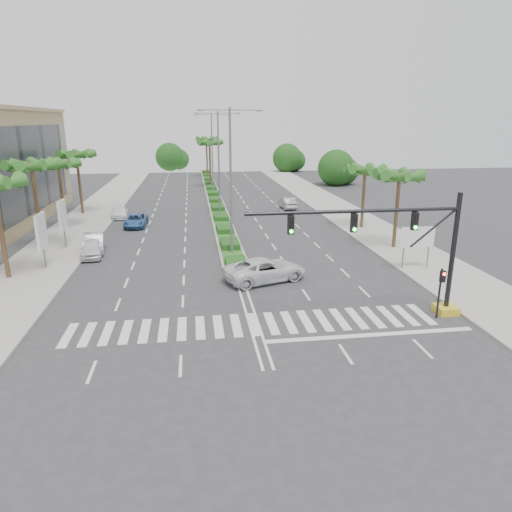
{
  "coord_description": "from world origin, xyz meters",
  "views": [
    {
      "loc": [
        -3.13,
        -23.23,
        10.98
      ],
      "look_at": [
        0.59,
        3.35,
        3.0
      ],
      "focal_mm": 32.0,
      "sensor_mm": 36.0,
      "label": 1
    }
  ],
  "objects_px": {
    "car_parked_c": "(136,221)",
    "car_parked_d": "(119,212)",
    "car_parked_b": "(94,243)",
    "car_parked_a": "(92,248)",
    "car_right": "(287,203)",
    "car_crossing": "(265,270)"
  },
  "relations": [
    {
      "from": "car_parked_c",
      "to": "car_parked_d",
      "type": "bearing_deg",
      "value": 116.97
    },
    {
      "from": "car_parked_b",
      "to": "car_parked_d",
      "type": "distance_m",
      "value": 14.74
    },
    {
      "from": "car_parked_a",
      "to": "car_parked_d",
      "type": "relative_size",
      "value": 0.94
    },
    {
      "from": "car_parked_d",
      "to": "car_right",
      "type": "bearing_deg",
      "value": 2.18
    },
    {
      "from": "car_crossing",
      "to": "car_right",
      "type": "relative_size",
      "value": 1.31
    },
    {
      "from": "car_parked_a",
      "to": "car_right",
      "type": "height_order",
      "value": "car_right"
    },
    {
      "from": "car_parked_a",
      "to": "car_parked_b",
      "type": "distance_m",
      "value": 1.65
    },
    {
      "from": "car_parked_b",
      "to": "car_right",
      "type": "distance_m",
      "value": 27.31
    },
    {
      "from": "car_parked_b",
      "to": "car_crossing",
      "type": "height_order",
      "value": "car_crossing"
    },
    {
      "from": "car_parked_b",
      "to": "car_parked_a",
      "type": "bearing_deg",
      "value": -92.75
    },
    {
      "from": "car_parked_b",
      "to": "car_parked_d",
      "type": "xyz_separation_m",
      "value": [
        0.03,
        14.74,
        -0.12
      ]
    },
    {
      "from": "car_parked_b",
      "to": "car_right",
      "type": "xyz_separation_m",
      "value": [
        20.85,
        17.64,
        -0.03
      ]
    },
    {
      "from": "car_parked_d",
      "to": "car_crossing",
      "type": "xyz_separation_m",
      "value": [
        13.54,
        -24.35,
        0.17
      ]
    },
    {
      "from": "car_parked_b",
      "to": "car_parked_c",
      "type": "xyz_separation_m",
      "value": [
        2.51,
        9.49,
        -0.12
      ]
    },
    {
      "from": "car_parked_a",
      "to": "car_crossing",
      "type": "relative_size",
      "value": 0.71
    },
    {
      "from": "car_parked_b",
      "to": "car_parked_d",
      "type": "relative_size",
      "value": 1.05
    },
    {
      "from": "car_parked_a",
      "to": "car_right",
      "type": "distance_m",
      "value": 28.3
    },
    {
      "from": "car_parked_a",
      "to": "car_parked_c",
      "type": "bearing_deg",
      "value": 72.57
    },
    {
      "from": "car_crossing",
      "to": "car_right",
      "type": "distance_m",
      "value": 28.2
    },
    {
      "from": "car_parked_b",
      "to": "car_parked_c",
      "type": "bearing_deg",
      "value": 67.42
    },
    {
      "from": "car_parked_c",
      "to": "car_parked_a",
      "type": "bearing_deg",
      "value": -100.32
    },
    {
      "from": "car_parked_d",
      "to": "car_crossing",
      "type": "distance_m",
      "value": 27.86
    }
  ]
}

